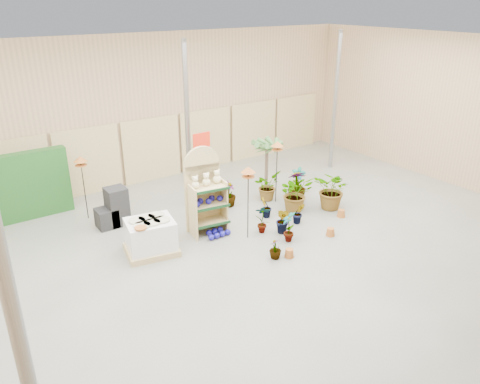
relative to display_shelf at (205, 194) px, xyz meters
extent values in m
cube|color=#64655B|center=(0.46, -1.93, -1.04)|extent=(15.00, 12.00, 0.10)
cube|color=white|center=(0.46, -1.93, 3.56)|extent=(15.00, 12.00, 0.10)
cube|color=tan|center=(0.46, 4.12, 1.26)|extent=(15.00, 0.10, 4.50)
cube|color=tan|center=(8.01, -1.93, 1.26)|extent=(0.10, 12.00, 4.50)
cylinder|color=gray|center=(5.96, 1.57, 1.26)|extent=(0.14, 0.14, 4.50)
cylinder|color=gray|center=(0.46, 1.57, 1.26)|extent=(0.14, 0.14, 4.50)
cube|color=tan|center=(-3.54, 3.99, 0.01)|extent=(1.90, 0.06, 2.00)
cube|color=tan|center=(-1.54, 3.99, 0.01)|extent=(1.90, 0.06, 2.00)
cube|color=tan|center=(0.46, 3.99, 0.01)|extent=(1.90, 0.06, 2.00)
cube|color=tan|center=(2.46, 3.99, 0.01)|extent=(1.90, 0.06, 2.00)
cube|color=tan|center=(4.46, 3.99, 0.01)|extent=(1.90, 0.06, 2.00)
cube|color=tan|center=(6.46, 3.99, 0.01)|extent=(1.90, 0.06, 2.00)
cube|color=tan|center=(0.00, 0.10, -0.13)|extent=(0.91, 0.21, 1.72)
cylinder|color=tan|center=(0.00, 0.10, 0.73)|extent=(0.91, 0.21, 0.91)
cube|color=tan|center=(0.00, -0.16, -0.69)|extent=(0.93, 0.63, 0.04)
cube|color=#0F3819|center=(0.00, -0.42, -0.69)|extent=(0.87, 0.16, 0.06)
cube|color=tan|center=(0.00, -0.16, -0.24)|extent=(0.93, 0.63, 0.04)
cube|color=#0F3819|center=(0.00, -0.42, -0.24)|extent=(0.87, 0.16, 0.06)
cube|color=tan|center=(0.00, -0.16, 0.22)|extent=(0.93, 0.63, 0.04)
cube|color=#0F3819|center=(0.00, -0.42, 0.22)|extent=(0.87, 0.16, 0.06)
cube|color=tan|center=(-0.44, -0.16, -0.34)|extent=(0.11, 0.51, 1.32)
cube|color=tan|center=(0.44, -0.16, -0.34)|extent=(0.11, 0.51, 1.32)
sphere|color=#F8EAAC|center=(-0.30, -0.10, 0.33)|extent=(0.18, 0.18, 0.18)
sphere|color=#F8EAAC|center=(-0.30, -0.10, 0.48)|extent=(0.14, 0.14, 0.14)
sphere|color=#F8EAAC|center=(0.00, -0.10, 0.34)|extent=(0.19, 0.19, 0.19)
sphere|color=#F8EAAC|center=(0.00, -0.10, 0.49)|extent=(0.14, 0.14, 0.14)
sphere|color=#F8EAAC|center=(0.30, -0.10, 0.34)|extent=(0.20, 0.20, 0.20)
sphere|color=#F8EAAC|center=(0.30, -0.10, 0.50)|extent=(0.14, 0.14, 0.14)
sphere|color=navy|center=(-0.32, -0.18, -0.14)|extent=(0.15, 0.15, 0.15)
sphere|color=navy|center=(-0.16, -0.06, -0.14)|extent=(0.15, 0.15, 0.15)
sphere|color=navy|center=(0.00, -0.18, -0.14)|extent=(0.15, 0.15, 0.15)
sphere|color=navy|center=(0.16, -0.06, -0.14)|extent=(0.15, 0.15, 0.15)
sphere|color=navy|center=(0.32, -0.18, -0.14)|extent=(0.15, 0.15, 0.15)
sphere|color=navy|center=(-0.17, -0.55, -0.92)|extent=(0.15, 0.15, 0.15)
sphere|color=navy|center=(-0.09, -0.31, -0.92)|extent=(0.15, 0.15, 0.15)
sphere|color=navy|center=(-0.01, -0.55, -0.92)|extent=(0.15, 0.15, 0.15)
sphere|color=navy|center=(0.07, -0.31, -0.92)|extent=(0.15, 0.15, 0.15)
sphere|color=navy|center=(0.15, -0.55, -0.92)|extent=(0.15, 0.15, 0.15)
sphere|color=navy|center=(0.23, -0.31, -0.92)|extent=(0.15, 0.15, 0.15)
sphere|color=navy|center=(0.31, -0.55, -0.92)|extent=(0.15, 0.15, 0.15)
cube|color=tan|center=(-1.60, -0.26, -0.92)|extent=(1.30, 1.15, 0.14)
cube|color=white|center=(-1.60, -0.26, -0.52)|extent=(1.19, 1.04, 0.66)
cylinder|color=#BDB492|center=(-1.84, -0.40, -0.17)|extent=(0.38, 0.38, 0.04)
cylinder|color=#BDB492|center=(-1.60, -0.40, -0.17)|extent=(0.38, 0.38, 0.04)
cylinder|color=#BDB492|center=(-1.36, -0.40, -0.17)|extent=(0.38, 0.38, 0.04)
cylinder|color=#BDB492|center=(-1.84, -0.12, -0.17)|extent=(0.38, 0.38, 0.04)
cylinder|color=#BDB492|center=(-1.60, -0.12, -0.17)|extent=(0.38, 0.38, 0.04)
cylinder|color=#BDB492|center=(-1.36, -0.12, -0.17)|extent=(0.38, 0.38, 0.04)
cube|color=black|center=(-1.67, 1.58, -0.74)|extent=(0.50, 0.50, 0.50)
cube|color=black|center=(-1.67, 1.58, -0.24)|extent=(0.50, 0.50, 0.50)
cube|color=black|center=(-1.97, 1.58, -0.74)|extent=(0.50, 0.50, 0.50)
cube|color=#1B4E1A|center=(-3.34, 3.27, -0.09)|extent=(2.00, 0.30, 1.80)
cylinder|color=gray|center=(0.56, 1.07, 0.11)|extent=(0.05, 0.05, 2.20)
cube|color=red|center=(0.56, 1.03, 1.01)|extent=(0.50, 0.03, 0.40)
cylinder|color=black|center=(0.64, -0.94, -0.20)|extent=(0.02, 0.02, 1.60)
cylinder|color=#9F5622|center=(0.64, -0.94, 0.60)|extent=(0.30, 0.30, 0.02)
cone|color=#9F5622|center=(0.64, -0.94, 0.77)|extent=(0.34, 0.34, 0.14)
cylinder|color=black|center=(2.56, 0.36, -0.22)|extent=(0.02, 0.02, 1.56)
cylinder|color=#9F5622|center=(2.56, 0.36, 0.56)|extent=(0.30, 0.30, 0.02)
cone|color=#9F5622|center=(2.56, 0.36, 0.73)|extent=(0.34, 0.34, 0.14)
cylinder|color=black|center=(-2.21, 2.37, -0.25)|extent=(0.02, 0.02, 1.49)
cylinder|color=#9F5622|center=(-2.21, 2.37, 0.50)|extent=(0.30, 0.30, 0.02)
cone|color=#9F5622|center=(-2.21, 2.37, 0.67)|extent=(0.34, 0.34, 0.14)
cylinder|color=brown|center=(2.74, 1.05, -0.30)|extent=(0.10, 0.10, 1.39)
imported|color=#3D6930|center=(1.10, -0.92, -0.63)|extent=(0.47, 0.45, 0.74)
imported|color=#3D6930|center=(1.47, -1.27, -0.65)|extent=(0.35, 0.41, 0.69)
imported|color=#3D6930|center=(2.61, -0.41, -0.48)|extent=(1.07, 0.97, 1.02)
imported|color=#3D6930|center=(3.07, 0.03, -0.53)|extent=(0.67, 0.67, 0.93)
imported|color=#3D6930|center=(3.48, 0.45, -0.59)|extent=(0.49, 0.52, 0.81)
imported|color=#3D6930|center=(1.68, -0.31, -0.70)|extent=(0.37, 0.33, 0.58)
imported|color=#3D6930|center=(2.46, 0.65, -0.58)|extent=(0.96, 0.91, 0.84)
imported|color=#3D6930|center=(0.57, -2.08, -0.75)|extent=(0.34, 0.34, 0.49)
imported|color=#3D6930|center=(1.34, -1.63, -0.61)|extent=(0.47, 0.49, 0.77)
imported|color=#3D6930|center=(2.17, -1.05, -0.71)|extent=(0.40, 0.37, 0.58)
imported|color=#3D6930|center=(3.53, -0.91, -0.43)|extent=(1.09, 1.19, 1.12)
imported|color=#3D6930|center=(1.29, 0.88, -0.63)|extent=(0.58, 0.58, 0.74)
camera|label=1|loc=(-5.32, -9.12, 4.47)|focal=35.00mm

